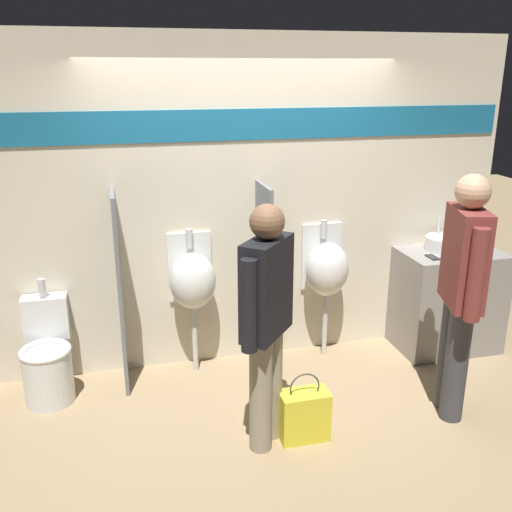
{
  "coord_description": "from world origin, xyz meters",
  "views": [
    {
      "loc": [
        -1.02,
        -3.87,
        2.42
      ],
      "look_at": [
        0.0,
        0.17,
        1.05
      ],
      "focal_mm": 40.0,
      "sensor_mm": 36.0,
      "label": 1
    }
  ],
  "objects_px": {
    "sink_basin": "(445,243)",
    "person_with_lanyard": "(266,318)",
    "cell_phone": "(433,257)",
    "person_in_vest": "(461,288)",
    "shopping_bag": "(304,415)",
    "toilet": "(47,360)",
    "urinal_far": "(327,269)",
    "urinal_near_counter": "(193,281)"
  },
  "relations": [
    {
      "from": "cell_phone",
      "to": "shopping_bag",
      "type": "distance_m",
      "value": 1.82
    },
    {
      "from": "urinal_near_counter",
      "to": "toilet",
      "type": "xyz_separation_m",
      "value": [
        -1.15,
        -0.15,
        -0.49
      ]
    },
    {
      "from": "person_with_lanyard",
      "to": "urinal_far",
      "type": "bearing_deg",
      "value": 3.63
    },
    {
      "from": "urinal_near_counter",
      "to": "toilet",
      "type": "distance_m",
      "value": 1.26
    },
    {
      "from": "cell_phone",
      "to": "urinal_far",
      "type": "bearing_deg",
      "value": 163.85
    },
    {
      "from": "urinal_far",
      "to": "person_in_vest",
      "type": "distance_m",
      "value": 1.23
    },
    {
      "from": "shopping_bag",
      "to": "sink_basin",
      "type": "bearing_deg",
      "value": 32.7
    },
    {
      "from": "urinal_near_counter",
      "to": "sink_basin",
      "type": "bearing_deg",
      "value": -1.95
    },
    {
      "from": "cell_phone",
      "to": "urinal_near_counter",
      "type": "distance_m",
      "value": 2.02
    },
    {
      "from": "sink_basin",
      "to": "urinal_far",
      "type": "xyz_separation_m",
      "value": [
        -1.06,
        0.08,
        -0.17
      ]
    },
    {
      "from": "toilet",
      "to": "urinal_near_counter",
      "type": "bearing_deg",
      "value": 7.37
    },
    {
      "from": "urinal_near_counter",
      "to": "cell_phone",
      "type": "bearing_deg",
      "value": -7.02
    },
    {
      "from": "person_in_vest",
      "to": "person_with_lanyard",
      "type": "bearing_deg",
      "value": 107.55
    },
    {
      "from": "urinal_far",
      "to": "person_with_lanyard",
      "type": "relative_size",
      "value": 0.73
    },
    {
      "from": "urinal_near_counter",
      "to": "shopping_bag",
      "type": "bearing_deg",
      "value": -62.68
    },
    {
      "from": "urinal_near_counter",
      "to": "shopping_bag",
      "type": "relative_size",
      "value": 2.42
    },
    {
      "from": "person_in_vest",
      "to": "shopping_bag",
      "type": "relative_size",
      "value": 3.57
    },
    {
      "from": "cell_phone",
      "to": "urinal_near_counter",
      "type": "xyz_separation_m",
      "value": [
        -2.0,
        0.25,
        -0.11
      ]
    },
    {
      "from": "person_in_vest",
      "to": "person_with_lanyard",
      "type": "distance_m",
      "value": 1.4
    },
    {
      "from": "urinal_far",
      "to": "person_in_vest",
      "type": "relative_size",
      "value": 0.68
    },
    {
      "from": "person_in_vest",
      "to": "shopping_bag",
      "type": "height_order",
      "value": "person_in_vest"
    },
    {
      "from": "urinal_far",
      "to": "shopping_bag",
      "type": "height_order",
      "value": "urinal_far"
    },
    {
      "from": "cell_phone",
      "to": "person_in_vest",
      "type": "xyz_separation_m",
      "value": [
        -0.28,
        -0.83,
        0.06
      ]
    },
    {
      "from": "person_in_vest",
      "to": "shopping_bag",
      "type": "bearing_deg",
      "value": 109.16
    },
    {
      "from": "person_with_lanyard",
      "to": "sink_basin",
      "type": "bearing_deg",
      "value": -20.93
    },
    {
      "from": "sink_basin",
      "to": "person_with_lanyard",
      "type": "height_order",
      "value": "person_with_lanyard"
    },
    {
      "from": "cell_phone",
      "to": "shopping_bag",
      "type": "bearing_deg",
      "value": -148.28
    },
    {
      "from": "urinal_far",
      "to": "toilet",
      "type": "distance_m",
      "value": 2.35
    },
    {
      "from": "cell_phone",
      "to": "person_with_lanyard",
      "type": "distance_m",
      "value": 1.88
    },
    {
      "from": "person_in_vest",
      "to": "shopping_bag",
      "type": "distance_m",
      "value": 1.39
    },
    {
      "from": "person_in_vest",
      "to": "shopping_bag",
      "type": "xyz_separation_m",
      "value": [
        -1.14,
        -0.05,
        -0.8
      ]
    },
    {
      "from": "urinal_near_counter",
      "to": "person_with_lanyard",
      "type": "bearing_deg",
      "value": -73.72
    },
    {
      "from": "urinal_far",
      "to": "person_with_lanyard",
      "type": "height_order",
      "value": "person_with_lanyard"
    },
    {
      "from": "urinal_near_counter",
      "to": "person_with_lanyard",
      "type": "height_order",
      "value": "person_with_lanyard"
    },
    {
      "from": "toilet",
      "to": "shopping_bag",
      "type": "xyz_separation_m",
      "value": [
        1.73,
        -0.97,
        -0.13
      ]
    },
    {
      "from": "shopping_bag",
      "to": "person_with_lanyard",
      "type": "bearing_deg",
      "value": 173.72
    },
    {
      "from": "urinal_far",
      "to": "person_with_lanyard",
      "type": "bearing_deg",
      "value": -127.15
    },
    {
      "from": "sink_basin",
      "to": "person_with_lanyard",
      "type": "distance_m",
      "value": 2.15
    },
    {
      "from": "sink_basin",
      "to": "person_in_vest",
      "type": "relative_size",
      "value": 0.19
    },
    {
      "from": "toilet",
      "to": "shopping_bag",
      "type": "bearing_deg",
      "value": -29.41
    },
    {
      "from": "urinal_far",
      "to": "person_in_vest",
      "type": "bearing_deg",
      "value": -61.98
    },
    {
      "from": "urinal_far",
      "to": "shopping_bag",
      "type": "bearing_deg",
      "value": -116.85
    }
  ]
}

